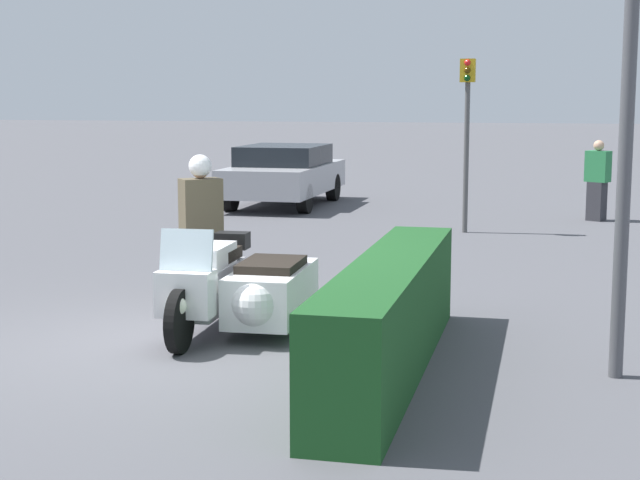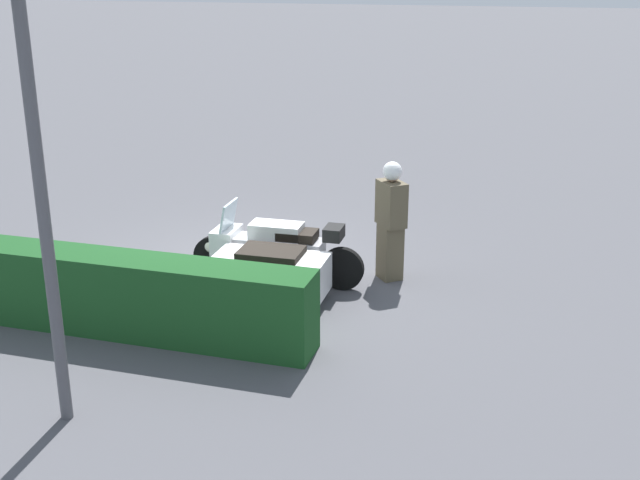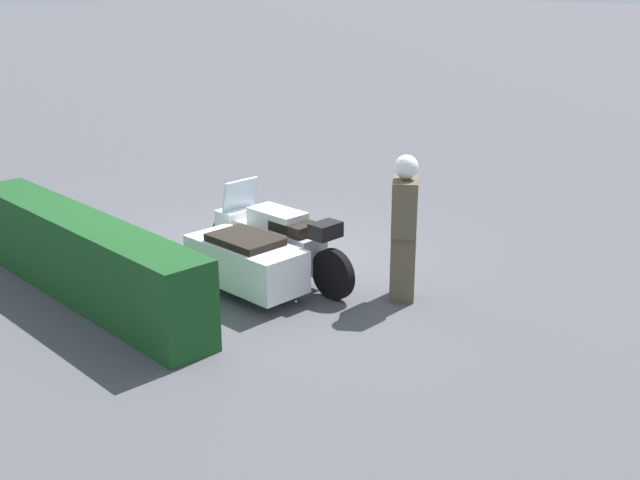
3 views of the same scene
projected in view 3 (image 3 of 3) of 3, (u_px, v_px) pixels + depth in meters
ground_plane at (255, 259)px, 10.68m from camera, size 160.00×160.00×0.00m
police_motorcycle at (255, 250)px, 9.64m from camera, size 2.49×1.23×1.14m
officer_rider at (404, 224)px, 9.11m from camera, size 0.51×0.54×1.71m
hedge_bush_curbside at (83, 258)px, 9.27m from camera, size 4.46×0.61×0.98m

